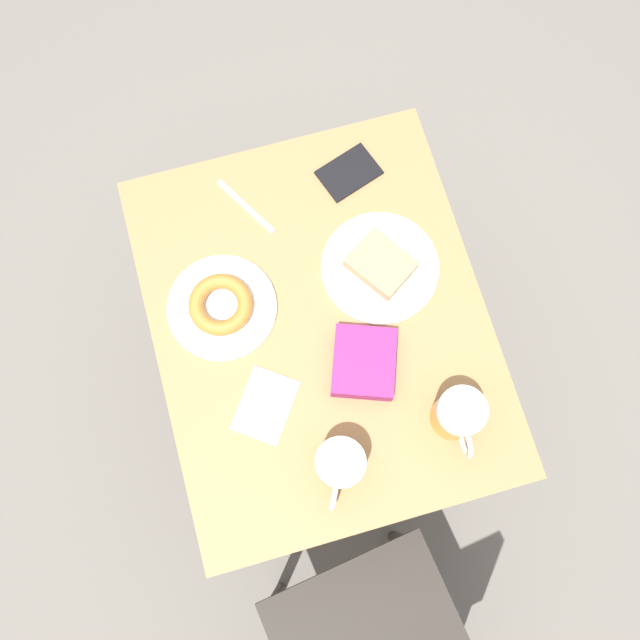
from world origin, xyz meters
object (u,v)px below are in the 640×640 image
beer_mug_center (458,415)px  fork (246,207)px  plate_with_cake (380,266)px  napkin_folded (265,405)px  passport_near_edge (349,173)px  blue_pouch (364,363)px  plate_with_donut (221,306)px  beer_mug_left (340,465)px

beer_mug_center → fork: (0.29, -0.56, -0.05)m
plate_with_cake → fork: (0.24, -0.21, -0.01)m
fork → napkin_folded: bearing=81.0°
fork → passport_near_edge: (-0.24, -0.02, 0.00)m
passport_near_edge → blue_pouch: (0.09, 0.42, 0.02)m
plate_with_donut → passport_near_edge: 0.41m
plate_with_donut → fork: 0.23m
beer_mug_left → passport_near_edge: beer_mug_left is taller
napkin_folded → passport_near_edge: passport_near_edge is taller
napkin_folded → fork: size_ratio=1.10×
plate_with_donut → fork: size_ratio=1.49×
napkin_folded → blue_pouch: bearing=-172.9°
beer_mug_center → blue_pouch: size_ratio=0.77×
fork → plate_with_cake: bearing=138.2°
beer_mug_center → napkin_folded: bearing=-19.7°
passport_near_edge → plate_with_cake: bearing=90.2°
plate_with_cake → plate_with_donut: bearing=-0.9°
beer_mug_left → napkin_folded: beer_mug_left is taller
plate_with_cake → napkin_folded: bearing=35.3°
plate_with_cake → napkin_folded: size_ratio=1.47×
plate_with_cake → fork: bearing=-41.8°
beer_mug_left → blue_pouch: beer_mug_left is taller
plate_with_donut → fork: (-0.10, -0.21, -0.01)m
plate_with_donut → passport_near_edge: (-0.34, -0.22, -0.01)m
plate_with_cake → blue_pouch: bearing=63.8°
plate_with_cake → blue_pouch: (0.09, 0.19, 0.01)m
napkin_folded → beer_mug_left: bearing=124.7°
beer_mug_left → beer_mug_center: 0.25m
beer_mug_left → fork: (0.04, -0.59, -0.05)m
plate_with_donut → beer_mug_left: bearing=110.8°
plate_with_donut → fork: bearing=-116.4°
beer_mug_left → fork: bearing=-86.1°
plate_with_donut → blue_pouch: bearing=141.8°
plate_with_donut → beer_mug_center: (-0.39, 0.35, 0.04)m
plate_with_cake → beer_mug_center: size_ratio=1.85×
beer_mug_center → plate_with_donut: bearing=-41.8°
passport_near_edge → blue_pouch: bearing=77.6°
beer_mug_center → blue_pouch: 0.21m
beer_mug_left → blue_pouch: bearing=-119.7°
plate_with_cake → napkin_folded: 0.38m
beer_mug_left → napkin_folded: 0.20m
fork → passport_near_edge: 0.24m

